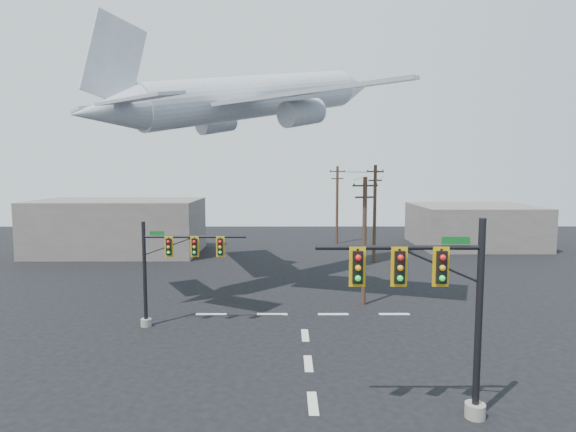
{
  "coord_description": "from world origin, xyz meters",
  "views": [
    {
      "loc": [
        -1.07,
        -18.68,
        9.51
      ],
      "look_at": [
        -0.99,
        5.0,
        7.17
      ],
      "focal_mm": 30.0,
      "sensor_mm": 36.0,
      "label": 1
    }
  ],
  "objects_px": {
    "signal_mast_near": "(439,308)",
    "utility_pole_b": "(375,212)",
    "airliner": "(257,98)",
    "utility_pole_c": "(337,203)",
    "signal_mast_far": "(170,268)",
    "utility_pole_a": "(364,239)"
  },
  "relations": [
    {
      "from": "signal_mast_near",
      "to": "utility_pole_b",
      "type": "bearing_deg",
      "value": 84.02
    },
    {
      "from": "utility_pole_b",
      "to": "airliner",
      "type": "bearing_deg",
      "value": -161.68
    },
    {
      "from": "signal_mast_near",
      "to": "utility_pole_c",
      "type": "bearing_deg",
      "value": 89.05
    },
    {
      "from": "utility_pole_b",
      "to": "utility_pole_c",
      "type": "bearing_deg",
      "value": 78.72
    },
    {
      "from": "signal_mast_far",
      "to": "utility_pole_b",
      "type": "bearing_deg",
      "value": 51.68
    },
    {
      "from": "signal_mast_near",
      "to": "airliner",
      "type": "distance_m",
      "value": 24.92
    },
    {
      "from": "signal_mast_far",
      "to": "utility_pole_a",
      "type": "xyz_separation_m",
      "value": [
        12.35,
        4.65,
        1.06
      ]
    },
    {
      "from": "signal_mast_near",
      "to": "signal_mast_far",
      "type": "height_order",
      "value": "signal_mast_near"
    },
    {
      "from": "utility_pole_c",
      "to": "signal_mast_far",
      "type": "bearing_deg",
      "value": -124.44
    },
    {
      "from": "signal_mast_far",
      "to": "airliner",
      "type": "bearing_deg",
      "value": 65.66
    },
    {
      "from": "utility_pole_c",
      "to": "airliner",
      "type": "xyz_separation_m",
      "value": [
        -8.75,
        -22.09,
        9.92
      ]
    },
    {
      "from": "signal_mast_far",
      "to": "utility_pole_c",
      "type": "height_order",
      "value": "utility_pole_c"
    },
    {
      "from": "signal_mast_far",
      "to": "utility_pole_c",
      "type": "xyz_separation_m",
      "value": [
        13.37,
        32.3,
        1.51
      ]
    },
    {
      "from": "utility_pole_a",
      "to": "airliner",
      "type": "relative_size",
      "value": 0.36
    },
    {
      "from": "utility_pole_c",
      "to": "airliner",
      "type": "distance_m",
      "value": 25.75
    },
    {
      "from": "airliner",
      "to": "signal_mast_far",
      "type": "bearing_deg",
      "value": -159.09
    },
    {
      "from": "signal_mast_near",
      "to": "utility_pole_a",
      "type": "bearing_deg",
      "value": 91.12
    },
    {
      "from": "utility_pole_b",
      "to": "utility_pole_c",
      "type": "distance_m",
      "value": 12.45
    },
    {
      "from": "signal_mast_far",
      "to": "utility_pole_b",
      "type": "height_order",
      "value": "utility_pole_b"
    },
    {
      "from": "signal_mast_near",
      "to": "utility_pole_c",
      "type": "relative_size",
      "value": 0.78
    },
    {
      "from": "signal_mast_near",
      "to": "signal_mast_far",
      "type": "xyz_separation_m",
      "value": [
        -12.66,
        10.8,
        -0.7
      ]
    },
    {
      "from": "utility_pole_a",
      "to": "airliner",
      "type": "height_order",
      "value": "airliner"
    }
  ]
}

